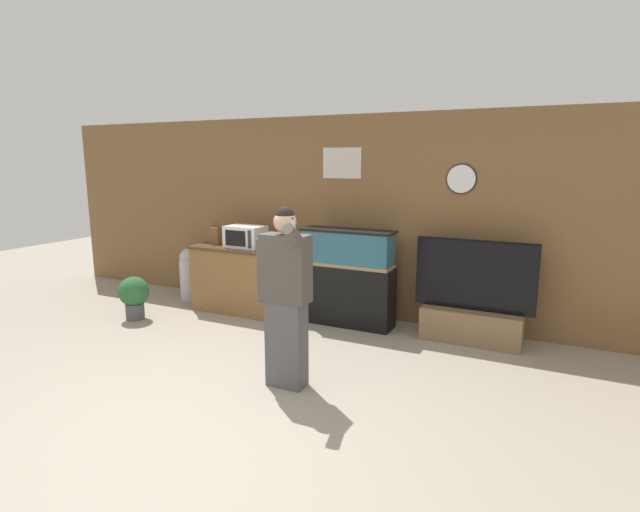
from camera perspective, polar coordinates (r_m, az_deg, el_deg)
The scene contains 10 objects.
ground_plane at distance 4.46m, azimuth -10.81°, elevation -16.47°, with size 18.00×18.00×0.00m, color gray.
wall_back_paneled at distance 6.51m, azimuth 4.20°, elevation 4.44°, with size 10.00×0.08×2.60m.
counter_island at distance 6.87m, azimuth -8.74°, elevation -2.57°, with size 1.38×0.63×0.89m.
microwave at distance 6.68m, azimuth -8.52°, elevation 2.20°, with size 0.50×0.35×0.29m.
knife_block at distance 7.05m, azimuth -11.82°, elevation 2.34°, with size 0.14×0.11×0.33m.
aquarium_on_stand at distance 6.18m, azimuth 3.16°, elevation -2.46°, with size 1.16×0.35×1.21m.
tv_on_stand at distance 5.92m, azimuth 16.97°, elevation -6.20°, with size 1.33×0.40×1.17m.
person_standing at distance 4.45m, azimuth -4.03°, elevation -4.45°, with size 0.52×0.39×1.65m.
potted_plant at distance 6.88m, azimuth -20.50°, elevation -4.17°, with size 0.38×0.38×0.56m.
trash_bin at distance 7.63m, azimuth -14.61°, elevation -1.86°, with size 0.31×0.31×0.77m.
Camera 1 is at (2.44, -3.12, 2.04)m, focal length 28.00 mm.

